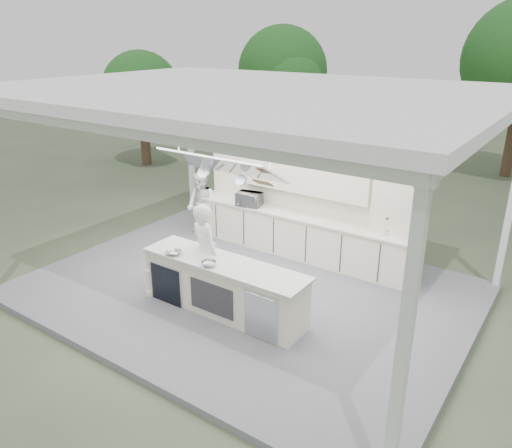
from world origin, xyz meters
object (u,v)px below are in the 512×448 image
Objects in this scene: back_counter at (297,234)px; sous_chef at (201,205)px; demo_island at (223,287)px; head_chef at (205,252)px.

sous_chef reaches higher than back_counter.
sous_chef reaches higher than demo_island.
sous_chef is at bearing 136.60° from demo_island.
back_counter is at bearing -79.89° from head_chef.
demo_island is 0.74m from head_chef.
back_counter is 2.47m from sous_chef.
head_chef reaches higher than sous_chef.
back_counter is 2.66m from head_chef.
head_chef reaches higher than back_counter.
head_chef is 3.04m from sous_chef.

